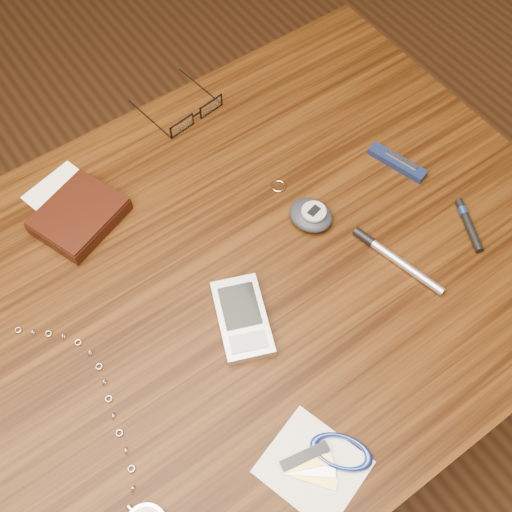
# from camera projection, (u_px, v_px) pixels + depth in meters

# --- Properties ---
(ground) EXTENTS (3.80, 3.80, 0.00)m
(ground) POSITION_uv_depth(u_px,v_px,m) (239.00, 433.00, 1.52)
(ground) COLOR #472814
(ground) RESTS_ON ground
(desk) EXTENTS (1.00, 0.70, 0.75)m
(desk) POSITION_uv_depth(u_px,v_px,m) (230.00, 315.00, 0.96)
(desk) COLOR #351B08
(desk) RESTS_ON ground
(wallet_and_card) EXTENTS (0.14, 0.18, 0.03)m
(wallet_and_card) POSITION_uv_depth(u_px,v_px,m) (79.00, 215.00, 0.91)
(wallet_and_card) COLOR black
(wallet_and_card) RESTS_ON desk
(eyeglasses) EXTENTS (0.12, 0.12, 0.02)m
(eyeglasses) POSITION_uv_depth(u_px,v_px,m) (194.00, 114.00, 1.01)
(eyeglasses) COLOR black
(eyeglasses) RESTS_ON desk
(gold_ring) EXTENTS (0.03, 0.03, 0.00)m
(gold_ring) POSITION_uv_depth(u_px,v_px,m) (278.00, 186.00, 0.95)
(gold_ring) COLOR tan
(gold_ring) RESTS_ON desk
(pda_phone) EXTENTS (0.10, 0.13, 0.02)m
(pda_phone) POSITION_uv_depth(u_px,v_px,m) (242.00, 318.00, 0.84)
(pda_phone) COLOR silver
(pda_phone) RESTS_ON desk
(pedometer) EXTENTS (0.07, 0.08, 0.03)m
(pedometer) POSITION_uv_depth(u_px,v_px,m) (311.00, 215.00, 0.91)
(pedometer) COLOR black
(pedometer) RESTS_ON desk
(notepad_keys) EXTENTS (0.14, 0.13, 0.01)m
(notepad_keys) POSITION_uv_depth(u_px,v_px,m) (327.00, 459.00, 0.75)
(notepad_keys) COLOR white
(notepad_keys) RESTS_ON desk
(pocket_knife) EXTENTS (0.05, 0.10, 0.01)m
(pocket_knife) POSITION_uv_depth(u_px,v_px,m) (397.00, 162.00, 0.97)
(pocket_knife) COLOR #10183A
(pocket_knife) RESTS_ON desk
(silver_pen) EXTENTS (0.04, 0.15, 0.01)m
(silver_pen) POSITION_uv_depth(u_px,v_px,m) (391.00, 256.00, 0.89)
(silver_pen) COLOR silver
(silver_pen) RESTS_ON desk
(black_blue_pen) EXTENTS (0.05, 0.08, 0.01)m
(black_blue_pen) POSITION_uv_depth(u_px,v_px,m) (468.00, 223.00, 0.91)
(black_blue_pen) COLOR black
(black_blue_pen) RESTS_ON desk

